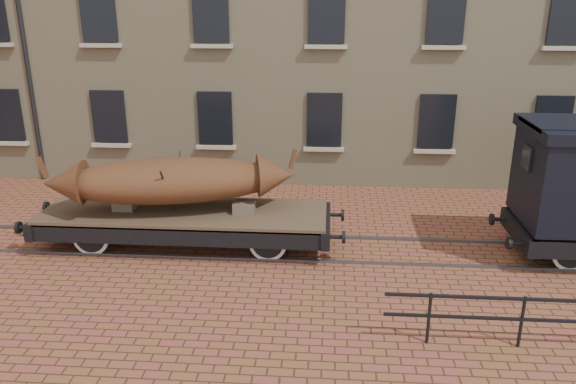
{
  "coord_description": "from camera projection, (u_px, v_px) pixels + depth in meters",
  "views": [
    {
      "loc": [
        1.15,
        -12.6,
        5.88
      ],
      "look_at": [
        0.18,
        0.5,
        1.3
      ],
      "focal_mm": 35.0,
      "sensor_mm": 36.0,
      "label": 1
    }
  ],
  "objects": [
    {
      "name": "rail_track",
      "position": [
        279.0,
        247.0,
        13.87
      ],
      "size": [
        30.0,
        1.52,
        0.06
      ],
      "color": "#59595E",
      "rests_on": "ground"
    },
    {
      "name": "ground",
      "position": [
        279.0,
        248.0,
        13.88
      ],
      "size": [
        90.0,
        90.0,
        0.0
      ],
      "primitive_type": "plane",
      "color": "brown"
    },
    {
      "name": "flatcar_wagon",
      "position": [
        185.0,
        218.0,
        13.8
      ],
      "size": [
        7.85,
        2.13,
        1.18
      ],
      "color": "brown",
      "rests_on": "ground"
    },
    {
      "name": "iron_boat",
      "position": [
        172.0,
        180.0,
        13.5
      ],
      "size": [
        6.05,
        2.68,
        1.48
      ],
      "color": "#5A3112",
      "rests_on": "flatcar_wagon"
    }
  ]
}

